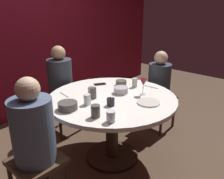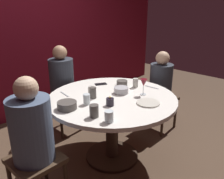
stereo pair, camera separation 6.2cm
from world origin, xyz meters
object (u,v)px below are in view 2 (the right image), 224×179
at_px(cell_phone, 101,84).
at_px(cup_by_right_diner, 135,83).
at_px(cup_by_left_diner, 91,90).
at_px(seated_diner_back, 62,81).
at_px(cup_far_edge, 94,111).
at_px(seated_diner_right, 161,82).
at_px(cup_center_front, 93,93).
at_px(candle_holder, 110,102).
at_px(bowl_salad_center, 67,105).
at_px(seated_diner_left, 32,131).
at_px(cup_beside_wine, 87,99).
at_px(dinner_plate, 148,103).
at_px(cup_near_candle, 109,116).
at_px(wine_glass, 144,83).
at_px(bowl_serving_large, 121,90).
at_px(dining_table, 112,110).
at_px(bowl_small_white, 122,83).

relative_size(cell_phone, cup_by_right_diner, 1.32).
bearing_deg(cup_by_left_diner, seated_diner_back, 81.66).
bearing_deg(cup_by_right_diner, seated_diner_back, 114.29).
bearing_deg(cup_far_edge, seated_diner_right, 8.69).
bearing_deg(cup_center_front, cup_far_edge, -130.79).
distance_m(seated_diner_back, cup_by_left_diner, 0.70).
bearing_deg(candle_holder, cup_by_right_diner, 14.67).
height_order(candle_holder, bowl_salad_center, candle_holder).
height_order(cell_phone, cup_far_edge, cup_far_edge).
distance_m(seated_diner_left, cup_beside_wine, 0.62).
xyz_separation_m(dinner_plate, cup_near_candle, (-0.54, 0.01, 0.04)).
height_order(seated_diner_left, wine_glass, seated_diner_left).
height_order(seated_diner_back, cup_far_edge, seated_diner_back).
xyz_separation_m(wine_glass, cup_beside_wine, (-0.59, 0.24, -0.08)).
bearing_deg(cup_beside_wine, cell_phone, 33.35).
bearing_deg(cup_far_edge, bowl_salad_center, 101.42).
relative_size(candle_holder, cup_near_candle, 0.99).
bearing_deg(bowl_serving_large, cell_phone, 82.17).
bearing_deg(wine_glass, dinner_plate, -131.85).
bearing_deg(dining_table, bowl_small_white, 25.68).
xyz_separation_m(dinner_plate, cup_far_edge, (-0.56, 0.17, 0.05)).
relative_size(candle_holder, bowl_serving_large, 0.60).
bearing_deg(wine_glass, cup_by_right_diner, 58.00).
distance_m(candle_holder, bowl_salad_center, 0.41).
distance_m(dining_table, cup_near_candle, 0.60).
height_order(bowl_small_white, cup_near_candle, cup_near_candle).
xyz_separation_m(bowl_small_white, cup_beside_wine, (-0.67, -0.13, 0.02)).
distance_m(seated_diner_right, bowl_serving_large, 0.81).
distance_m(dinner_plate, cup_beside_wine, 0.60).
relative_size(dinner_plate, cup_far_edge, 2.07).
height_order(dining_table, seated_diner_right, seated_diner_right).
distance_m(cell_phone, cup_by_left_diner, 0.34).
xyz_separation_m(seated_diner_left, cup_far_edge, (0.48, -0.21, 0.08)).
bearing_deg(cup_by_right_diner, cup_beside_wine, 177.38).
bearing_deg(cup_by_left_diner, bowl_serving_large, -41.59).
xyz_separation_m(wine_glass, cup_by_left_diner, (-0.38, 0.42, -0.08)).
distance_m(cup_near_candle, cup_far_edge, 0.16).
bearing_deg(bowl_small_white, dinner_plate, -113.36).
bearing_deg(cup_beside_wine, seated_diner_left, -176.17).
distance_m(bowl_serving_large, bowl_small_white, 0.27).
relative_size(seated_diner_left, cup_near_candle, 12.23).
bearing_deg(seated_diner_right, cup_by_left_diner, -11.79).
bearing_deg(dinner_plate, cup_beside_wine, 135.06).
distance_m(seated_diner_back, dinner_plate, 1.30).
relative_size(candle_holder, cup_center_front, 0.82).
bearing_deg(bowl_salad_center, dining_table, -10.23).
distance_m(seated_diner_back, bowl_small_white, 0.82).
bearing_deg(cup_by_left_diner, cell_phone, 27.79).
xyz_separation_m(candle_holder, cup_beside_wine, (-0.13, 0.19, 0.01)).
xyz_separation_m(seated_diner_right, cup_near_candle, (-1.38, -0.37, 0.12)).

